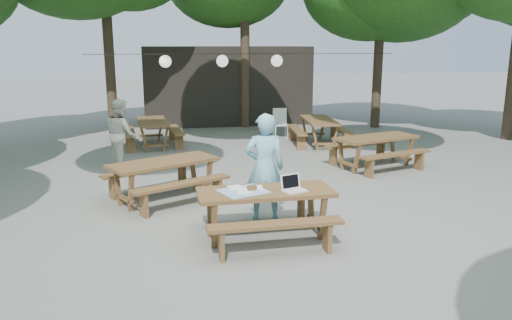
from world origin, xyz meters
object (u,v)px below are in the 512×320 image
object	(u,v)px
picnic_table_nw	(164,180)
second_person	(121,134)
main_picnic_table	(265,213)
plastic_chair	(280,129)
woman	(265,167)

from	to	relation	value
picnic_table_nw	second_person	xyz separation A→B (m)	(-0.92, 2.79, 0.43)
main_picnic_table	picnic_table_nw	xyz separation A→B (m)	(-1.43, 2.24, 0.00)
picnic_table_nw	plastic_chair	bearing A→B (deg)	30.74
plastic_chair	second_person	bearing A→B (deg)	-141.12
main_picnic_table	second_person	distance (m)	5.57
picnic_table_nw	plastic_chair	size ratio (longest dim) A/B	2.68
main_picnic_table	plastic_chair	bearing A→B (deg)	74.23
picnic_table_nw	woman	world-z (taller)	woman
main_picnic_table	woman	distance (m)	0.98
main_picnic_table	second_person	bearing A→B (deg)	115.05
main_picnic_table	woman	world-z (taller)	woman
woman	picnic_table_nw	bearing A→B (deg)	-35.18
picnic_table_nw	plastic_chair	distance (m)	7.02
main_picnic_table	woman	xyz separation A→B (m)	(0.17, 0.82, 0.50)
picnic_table_nw	woman	distance (m)	2.20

